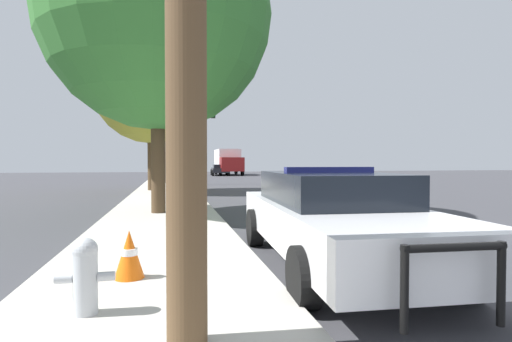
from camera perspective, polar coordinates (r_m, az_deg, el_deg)
The scene contains 10 objects.
ground_plane at distance 7.47m, azimuth 29.67°, elevation -10.94°, with size 110.00×110.00×0.00m, color #3D3D42.
sidewalk_left at distance 5.64m, azimuth -14.32°, elevation -14.15°, with size 3.00×110.00×0.13m.
police_car at distance 6.18m, azimuth 11.01°, elevation -6.25°, with size 2.34×5.47×1.49m.
fire_hydrant at distance 4.20m, azimuth -23.20°, elevation -13.32°, with size 0.53×0.23×0.72m.
traffic_light at distance 27.25m, azimuth -10.10°, elevation 6.32°, with size 3.39×0.35×5.42m.
car_background_distant at distance 44.58m, azimuth -5.17°, elevation 0.23°, with size 2.12×4.76×1.23m.
box_truck at distance 46.49m, azimuth -4.02°, elevation 1.43°, with size 2.76×7.62×2.97m.
tree_sidewalk_mid at distance 20.99m, azimuth -14.76°, elevation 11.75°, with size 5.80×5.80×8.14m.
tree_sidewalk_near at distance 12.22m, azimuth -13.92°, elevation 20.72°, with size 6.36×6.36×8.69m.
traffic_cone at distance 5.26m, azimuth -17.65°, elevation -11.24°, with size 0.36×0.36×0.59m.
Camera 1 is at (-4.89, -5.43, 1.57)m, focal length 28.00 mm.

